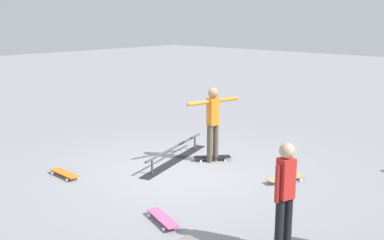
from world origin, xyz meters
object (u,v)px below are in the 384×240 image
at_px(skateboard_main, 212,157).
at_px(bystander_red_shirt, 285,191).
at_px(loose_skateboard_natural, 286,178).
at_px(grind_rail, 175,154).
at_px(loose_skateboard_orange, 65,173).
at_px(skater_main, 213,119).
at_px(loose_skateboard_pink, 163,218).

height_order(skateboard_main, bystander_red_shirt, bystander_red_shirt).
height_order(skateboard_main, loose_skateboard_natural, same).
bearing_deg(grind_rail, loose_skateboard_natural, 84.88).
bearing_deg(loose_skateboard_orange, grind_rail, -110.65).
height_order(skater_main, bystander_red_shirt, skater_main).
bearing_deg(bystander_red_shirt, skater_main, 71.32).
distance_m(grind_rail, skateboard_main, 0.82).
bearing_deg(loose_skateboard_natural, loose_skateboard_pink, 13.02).
bearing_deg(loose_skateboard_pink, skater_main, 134.63).
relative_size(grind_rail, loose_skateboard_orange, 3.22).
xyz_separation_m(skater_main, skateboard_main, (-0.05, -0.05, -0.88)).
distance_m(skateboard_main, bystander_red_shirt, 4.16).
relative_size(skater_main, loose_skateboard_natural, 2.01).
relative_size(loose_skateboard_orange, loose_skateboard_natural, 0.98).
bearing_deg(skateboard_main, loose_skateboard_orange, 12.81).
distance_m(skater_main, skateboard_main, 0.88).
bearing_deg(loose_skateboard_orange, skateboard_main, -116.65).
height_order(bystander_red_shirt, loose_skateboard_natural, bystander_red_shirt).
height_order(skateboard_main, loose_skateboard_pink, same).
bearing_deg(grind_rail, skateboard_main, 117.72).
xyz_separation_m(grind_rail, loose_skateboard_natural, (-0.51, 2.49, -0.07)).
xyz_separation_m(skateboard_main, loose_skateboard_pink, (2.91, 1.46, 0.00)).
relative_size(grind_rail, loose_skateboard_natural, 3.17).
xyz_separation_m(skateboard_main, bystander_red_shirt, (2.42, 3.29, 0.79)).
bearing_deg(grind_rail, bystander_red_shirt, 47.91).
distance_m(grind_rail, loose_skateboard_pink, 3.11).
bearing_deg(skateboard_main, grind_rail, -5.02).
height_order(skater_main, loose_skateboard_natural, skater_main).
relative_size(bystander_red_shirt, loose_skateboard_orange, 1.90).
xyz_separation_m(loose_skateboard_orange, loose_skateboard_natural, (-2.73, 3.39, 0.00)).
distance_m(grind_rail, loose_skateboard_orange, 2.40).
relative_size(skateboard_main, loose_skateboard_orange, 0.92).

